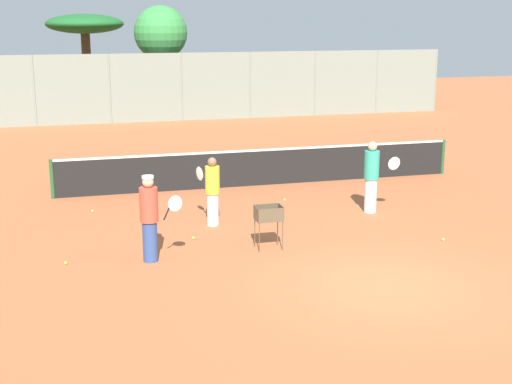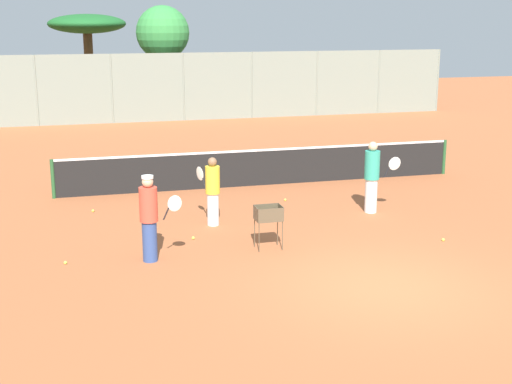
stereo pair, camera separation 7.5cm
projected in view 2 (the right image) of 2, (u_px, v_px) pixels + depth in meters
name	position (u px, v px, depth m)	size (l,w,h in m)	color
ground_plane	(385.00, 287.00, 13.01)	(80.00, 80.00, 0.00)	#B26038
tennis_net	(263.00, 166.00, 20.66)	(11.85, 0.10, 1.07)	#26592D
back_fence	(184.00, 87.00, 33.21)	(26.45, 0.08, 3.14)	gray
tree_1	(163.00, 33.00, 34.91)	(2.62, 2.62, 5.31)	brown
tree_5	(87.00, 26.00, 37.07)	(4.02, 4.02, 4.89)	brown
player_white_outfit	(212.00, 190.00, 16.66)	(0.47, 0.84, 1.63)	white
player_red_cap	(372.00, 176.00, 17.73)	(0.91, 0.42, 1.80)	white
player_yellow_shirt	(149.00, 217.00, 14.17)	(0.85, 0.53, 1.77)	#334C8C
ball_cart	(268.00, 217.00, 14.98)	(0.56, 0.41, 0.93)	brown
tennis_ball_0	(93.00, 211.00, 17.95)	(0.07, 0.07, 0.07)	#D1E54C
tennis_ball_3	(285.00, 200.00, 19.01)	(0.07, 0.07, 0.07)	#D1E54C
tennis_ball_4	(193.00, 238.00, 15.76)	(0.07, 0.07, 0.07)	#D1E54C
tennis_ball_5	(65.00, 263.00, 14.19)	(0.07, 0.07, 0.07)	#D1E54C
tennis_ball_6	(443.00, 240.00, 15.64)	(0.07, 0.07, 0.07)	#D1E54C
parked_car	(207.00, 95.00, 38.22)	(4.20, 1.70, 1.60)	#232328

